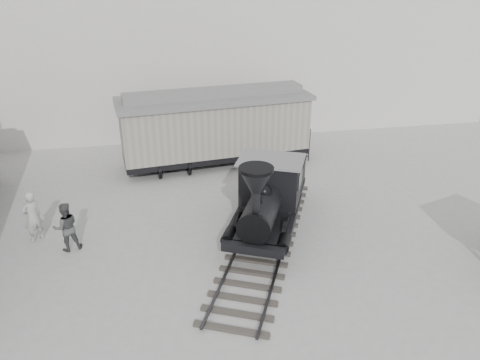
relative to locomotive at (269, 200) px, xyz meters
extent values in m
plane|color=#9E9E9B|center=(-1.00, -3.53, -1.26)|extent=(90.00, 90.00, 0.00)
cube|color=silver|center=(-1.00, 11.47, 4.24)|extent=(34.00, 2.40, 11.00)
cube|color=#39332F|center=(-0.31, -0.70, -1.18)|extent=(5.89, 9.69, 0.17)
cube|color=#2D2D30|center=(-1.01, -0.39, -1.13)|extent=(4.05, 8.86, 0.06)
cube|color=#2D2D30|center=(0.38, -1.01, -1.13)|extent=(4.05, 8.86, 0.06)
cylinder|color=black|center=(-1.28, -0.84, -0.52)|extent=(0.59, 1.11, 1.16)
cylinder|color=black|center=(0.22, -1.52, -0.52)|extent=(0.59, 1.11, 1.16)
cylinder|color=black|center=(-0.72, 0.41, -0.52)|extent=(0.59, 1.11, 1.16)
cylinder|color=black|center=(0.78, -0.27, -0.52)|extent=(0.59, 1.11, 1.16)
cube|color=black|center=(-0.25, -0.56, -0.39)|extent=(3.47, 4.32, 0.29)
cylinder|color=black|center=(-0.55, -1.23, 0.28)|extent=(1.95, 2.64, 1.05)
cylinder|color=black|center=(-0.94, -2.09, 1.10)|extent=(0.36, 0.36, 0.63)
cone|color=black|center=(-0.94, -2.09, 1.79)|extent=(1.34, 1.34, 0.74)
sphere|color=black|center=(-0.38, -0.84, 0.79)|extent=(0.55, 0.55, 0.55)
cube|color=black|center=(0.14, 0.31, 0.57)|extent=(2.45, 2.14, 1.63)
cube|color=slate|center=(0.14, 0.31, 1.43)|extent=(2.73, 2.42, 0.08)
cube|color=black|center=(0.92, 2.04, -0.01)|extent=(2.59, 2.70, 0.95)
cylinder|color=black|center=(-3.21, 6.46, -0.87)|extent=(2.02, 1.00, 0.78)
cylinder|color=black|center=(1.23, 6.99, -0.87)|extent=(2.02, 1.00, 0.78)
cube|color=black|center=(-0.99, 6.72, -0.68)|extent=(8.98, 3.45, 0.29)
cube|color=gray|center=(-0.99, 6.72, 0.68)|extent=(8.99, 3.55, 2.43)
cube|color=slate|center=(-0.99, 6.72, 2.00)|extent=(9.32, 3.87, 0.19)
cube|color=slate|center=(-0.99, 6.72, 2.27)|extent=(8.45, 2.15, 0.35)
imported|color=#B6B7AB|center=(-8.23, 0.90, -0.32)|extent=(0.81, 0.80, 1.89)
imported|color=#494A4B|center=(-7.00, 0.08, -0.38)|extent=(1.01, 0.88, 1.76)
camera|label=1|loc=(-3.73, -14.40, 7.71)|focal=35.00mm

